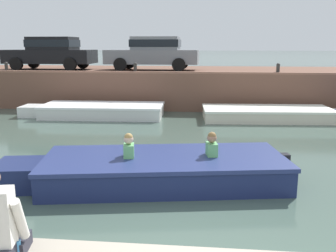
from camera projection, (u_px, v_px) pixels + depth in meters
ground_plane at (204, 152)px, 9.74m from camera, size 400.00×400.00×0.00m
far_quay_wall at (206, 86)px, 18.37m from camera, size 60.00×6.00×1.59m
far_wall_coping at (206, 73)px, 15.39m from camera, size 60.00×0.24×0.08m
boat_moored_west_white at (97, 111)px, 14.57m from camera, size 5.59×2.02×0.49m
boat_moored_central_cream at (273, 114)px, 13.96m from camera, size 5.70×2.18×0.46m
motorboat_passing at (153, 170)px, 7.50m from camera, size 5.87×2.67×1.05m
car_leftmost_black at (51, 52)px, 17.96m from camera, size 4.24×1.96×1.54m
car_left_inner_grey at (154, 52)px, 17.47m from camera, size 4.33×1.98×1.54m
mooring_bollard_west at (6, 67)px, 16.34m from camera, size 0.15×0.15×0.45m
mooring_bollard_mid at (135, 67)px, 15.77m from camera, size 0.15×0.15×0.45m
mooring_bollard_east at (278, 68)px, 15.19m from camera, size 0.15×0.15×0.45m
bottle_drink at (18, 249)px, 3.49m from camera, size 0.06×0.06×0.20m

